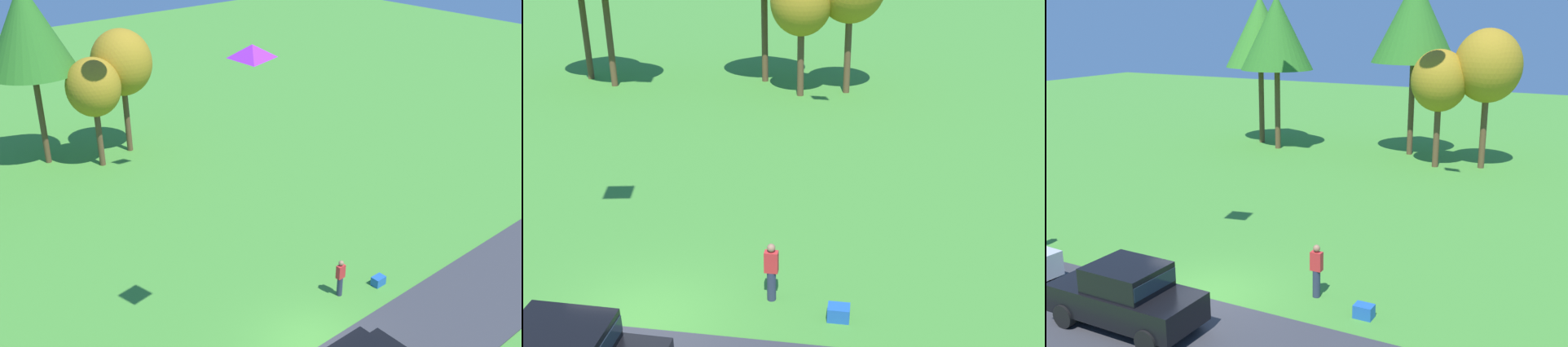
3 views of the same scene
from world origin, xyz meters
The scene contains 4 objects.
ground_plane centered at (0.00, 0.00, 0.00)m, with size 120.00×120.00×0.00m, color #478E33.
person_beside_suv centered at (3.10, 1.49, 0.88)m, with size 0.36×0.24×1.71m.
tree_lone_near centered at (1.59, 19.97, 4.95)m, with size 3.19×3.19×6.74m.
cooler_box centered at (4.92, 0.90, 0.20)m, with size 0.56×0.40×0.40m, color blue.
Camera 2 is at (5.40, -11.81, 9.82)m, focal length 42.00 mm.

